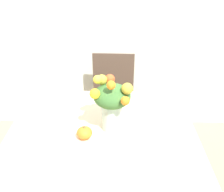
% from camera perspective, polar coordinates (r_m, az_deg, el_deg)
% --- Properties ---
extents(wall_back, '(8.00, 0.06, 2.70)m').
position_cam_1_polar(wall_back, '(2.59, -0.95, 20.20)').
color(wall_back, silver).
rests_on(wall_back, ground_plane).
extents(dining_table, '(1.17, 1.13, 0.77)m').
position_cam_1_polar(dining_table, '(1.68, -2.17, -10.97)').
color(dining_table, beige).
rests_on(dining_table, ground_plane).
extents(flower_vase, '(0.25, 0.26, 0.37)m').
position_cam_1_polar(flower_vase, '(1.56, -0.05, -1.38)').
color(flower_vase, '#B2CCBC').
rests_on(flower_vase, dining_table).
extents(pumpkin, '(0.09, 0.09, 0.09)m').
position_cam_1_polar(pumpkin, '(1.58, -6.02, -7.96)').
color(pumpkin, orange).
rests_on(pumpkin, dining_table).
extents(dining_chair_near_window, '(0.43, 0.43, 0.91)m').
position_cam_1_polar(dining_chair_near_window, '(2.54, 0.14, -1.05)').
color(dining_chair_near_window, '#47382D').
rests_on(dining_chair_near_window, ground_plane).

